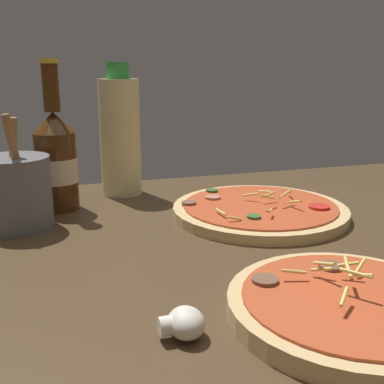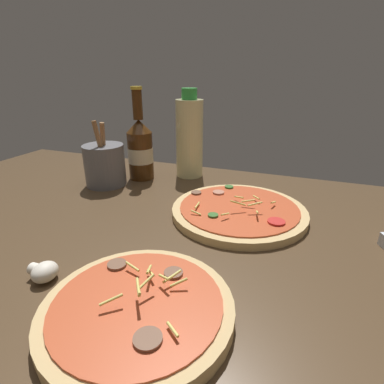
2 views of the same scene
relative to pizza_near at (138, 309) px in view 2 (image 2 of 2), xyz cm
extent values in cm
cube|color=#4C3823|center=(-0.51, 18.51, -2.38)|extent=(160.00, 90.00, 2.50)
cylinder|color=tan|center=(0.00, -0.02, -0.14)|extent=(24.32, 24.32, 1.98)
cylinder|color=#C14C28|center=(0.00, -0.02, 1.00)|extent=(21.40, 21.40, 0.30)
cylinder|color=brown|center=(3.97, -4.68, 1.35)|extent=(3.21, 3.21, 0.40)
cylinder|color=brown|center=(-6.62, 5.48, 1.35)|extent=(2.82, 2.82, 0.40)
cylinder|color=brown|center=(2.00, 6.56, 1.35)|extent=(2.71, 2.71, 0.40)
cylinder|color=#EADB6B|center=(6.13, -2.99, 1.81)|extent=(2.10, 1.74, 0.45)
cylinder|color=#EADB6B|center=(0.71, -0.61, 3.58)|extent=(1.48, 1.75, 0.78)
cylinder|color=#EADB6B|center=(0.33, -0.09, 3.59)|extent=(2.14, 2.89, 0.38)
cylinder|color=#EADB6B|center=(2.67, 4.65, 2.33)|extent=(1.69, 2.93, 0.70)
cylinder|color=#EADB6B|center=(2.03, 3.56, 2.81)|extent=(2.07, 1.32, 0.82)
cylinder|color=#EADB6B|center=(-3.61, 4.94, 2.13)|extent=(2.66, 1.17, 0.62)
cylinder|color=#EADB6B|center=(0.60, 1.51, 3.28)|extent=(1.24, 2.48, 1.05)
cylinder|color=#EADB6B|center=(-0.65, 4.19, 2.95)|extent=(1.20, 2.69, 1.07)
cylinder|color=#EADB6B|center=(3.92, 4.00, 2.18)|extent=(2.21, 1.62, 1.15)
cylinder|color=#EADB6B|center=(-2.29, -2.08, 2.48)|extent=(2.28, 2.32, 0.90)
cylinder|color=#EADB6B|center=(-0.78, 4.56, 2.13)|extent=(1.88, 1.64, 0.83)
cylinder|color=tan|center=(5.70, 33.01, -0.32)|extent=(28.79, 28.79, 1.62)
cylinder|color=#C14C28|center=(5.70, 33.01, 0.64)|extent=(25.34, 25.34, 0.30)
cylinder|color=red|center=(13.97, 28.35, 0.99)|extent=(3.36, 3.36, 0.40)
cylinder|color=#336628|center=(1.77, 26.74, 0.99)|extent=(2.12, 2.12, 0.40)
cylinder|color=brown|center=(-5.43, 36.87, 0.99)|extent=(2.41, 2.41, 0.40)
cylinder|color=#336628|center=(0.95, 43.31, 0.99)|extent=(2.14, 2.14, 0.40)
cylinder|color=#B7755B|center=(-0.34, 38.88, 0.99)|extent=(2.72, 2.72, 0.40)
cylinder|color=#EADB6B|center=(8.64, 37.21, 1.71)|extent=(1.90, 2.26, 0.61)
cylinder|color=#EADB6B|center=(5.10, 35.55, 1.90)|extent=(2.41, 1.75, 0.94)
cylinder|color=#EADB6B|center=(5.90, 30.61, 2.69)|extent=(3.15, 1.66, 1.38)
cylinder|color=#EADB6B|center=(-1.64, 26.12, 1.25)|extent=(2.22, 0.47, 0.91)
cylinder|color=#EADB6B|center=(12.50, 35.67, 1.74)|extent=(1.02, 2.14, 0.84)
cylinder|color=#EADB6B|center=(9.27, 31.19, 2.78)|extent=(2.86, 1.81, 0.89)
cylinder|color=#EADB6B|center=(10.11, 29.24, 1.95)|extent=(0.90, 2.55, 1.06)
cylinder|color=#EADB6B|center=(4.31, 26.41, 1.81)|extent=(1.48, 1.80, 0.56)
cylinder|color=#EADB6B|center=(-2.56, 29.43, 1.35)|extent=(0.61, 3.30, 0.45)
cylinder|color=#EADB6B|center=(7.45, 33.65, 2.16)|extent=(2.82, 0.91, 0.95)
cylinder|color=#47280F|center=(-25.90, 47.08, 5.50)|extent=(7.03, 7.03, 13.26)
cone|color=#47280F|center=(-25.90, 47.08, 13.87)|extent=(7.03, 7.03, 3.48)
cylinder|color=#47280F|center=(-25.90, 47.08, 19.49)|extent=(2.67, 2.67, 7.74)
cylinder|color=gold|center=(-25.90, 47.08, 23.76)|extent=(3.07, 3.07, 0.80)
cylinder|color=beige|center=(-25.90, 47.08, 5.77)|extent=(7.10, 7.10, 4.24)
cylinder|color=beige|center=(-13.75, 54.16, 9.75)|extent=(7.74, 7.74, 21.77)
cylinder|color=green|center=(-13.75, 54.16, 22.12)|extent=(4.26, 4.26, 2.97)
cylinder|color=white|center=(-18.10, 1.39, 0.30)|extent=(1.83, 1.83, 1.83)
ellipsoid|color=silver|center=(-16.47, 1.39, 0.30)|extent=(3.46, 4.08, 2.85)
cylinder|color=slate|center=(-32.31, 38.90, 4.36)|extent=(10.71, 10.71, 10.98)
cylinder|color=olive|center=(-31.75, 37.20, 9.85)|extent=(3.26, 2.10, 13.21)
cylinder|color=olive|center=(-32.19, 39.11, 9.48)|extent=(2.58, 2.18, 12.50)
camera|label=1|loc=(-27.68, -36.42, 23.18)|focal=45.00mm
camera|label=2|loc=(16.66, -25.17, 27.81)|focal=28.00mm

